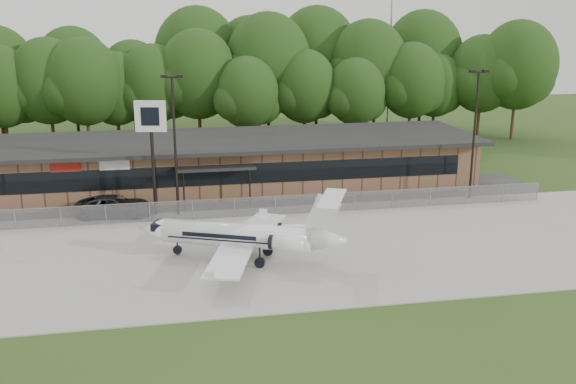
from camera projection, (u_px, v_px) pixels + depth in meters
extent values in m
plane|color=#324B1A|center=(286.00, 305.00, 32.46)|extent=(160.00, 160.00, 0.00)
cube|color=#9E9B93|center=(262.00, 250.00, 40.03)|extent=(64.00, 18.00, 0.08)
cube|color=#383835|center=(241.00, 200.00, 50.93)|extent=(50.00, 9.00, 0.06)
cube|color=brown|center=(235.00, 164.00, 54.67)|extent=(40.00, 10.00, 4.00)
cube|color=black|center=(241.00, 174.00, 49.83)|extent=(36.00, 0.08, 1.60)
cube|color=black|center=(235.00, 140.00, 53.62)|extent=(41.00, 11.50, 0.30)
cube|color=black|center=(216.00, 168.00, 48.74)|extent=(6.00, 1.60, 0.20)
cube|color=maroon|center=(66.00, 167.00, 47.19)|extent=(2.20, 0.06, 0.70)
cube|color=silver|center=(115.00, 165.00, 47.81)|extent=(2.20, 0.06, 0.70)
cube|color=gray|center=(248.00, 207.00, 46.47)|extent=(46.00, 0.03, 1.50)
cube|color=gray|center=(248.00, 198.00, 46.27)|extent=(46.00, 0.04, 0.04)
cylinder|color=gray|center=(391.00, 30.00, 78.55)|extent=(0.20, 0.20, 25.00)
cylinder|color=black|center=(175.00, 148.00, 45.87)|extent=(0.18, 0.18, 10.00)
cube|color=black|center=(172.00, 77.00, 44.53)|extent=(1.20, 0.12, 0.12)
cube|color=black|center=(164.00, 76.00, 44.42)|extent=(0.45, 0.30, 0.22)
cube|color=black|center=(180.00, 76.00, 44.61)|extent=(0.45, 0.30, 0.22)
cylinder|color=black|center=(474.00, 138.00, 49.98)|extent=(0.18, 0.18, 10.00)
cube|color=black|center=(479.00, 72.00, 48.64)|extent=(1.20, 0.12, 0.12)
cube|color=black|center=(472.00, 71.00, 48.52)|extent=(0.45, 0.30, 0.22)
cube|color=black|center=(486.00, 71.00, 48.72)|extent=(0.45, 0.30, 0.22)
cylinder|color=white|center=(237.00, 236.00, 38.00)|extent=(8.92, 4.83, 1.45)
cone|color=white|center=(151.00, 230.00, 39.08)|extent=(2.23, 2.04, 1.45)
cone|color=white|center=(329.00, 241.00, 36.85)|extent=(2.40, 2.10, 1.45)
cube|color=white|center=(230.00, 262.00, 35.19)|extent=(3.93, 5.78, 0.11)
cube|color=white|center=(257.00, 228.00, 40.83)|extent=(3.93, 5.78, 0.11)
cylinder|color=white|center=(287.00, 245.00, 36.24)|extent=(2.15, 1.52, 0.82)
cylinder|color=white|center=(295.00, 232.00, 38.38)|extent=(2.15, 1.52, 0.82)
cube|color=white|center=(322.00, 218.00, 36.60)|extent=(2.10, 0.97, 2.73)
cube|color=white|center=(332.00, 200.00, 36.19)|extent=(2.69, 4.30, 0.09)
cube|color=black|center=(161.00, 227.00, 38.89)|extent=(1.25, 1.35, 0.45)
cube|color=black|center=(264.00, 258.00, 37.99)|extent=(1.51, 2.29, 0.63)
cylinder|color=black|center=(178.00, 251.00, 39.08)|extent=(0.71, 0.71, 0.20)
imported|color=#343437|center=(114.00, 206.00, 46.64)|extent=(5.85, 3.20, 1.55)
cylinder|color=black|center=(153.00, 162.00, 46.13)|extent=(0.29, 0.29, 8.02)
cube|color=silver|center=(150.00, 116.00, 45.25)|extent=(2.21, 0.70, 2.21)
cube|color=black|center=(150.00, 116.00, 45.13)|extent=(1.28, 0.31, 1.30)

